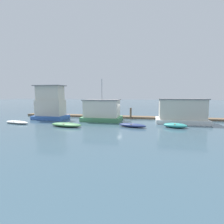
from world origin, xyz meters
TOP-DOWN VIEW (x-y plane):
  - ground_plane at (0.00, 0.00)m, footprint 200.00×200.00m
  - dock_walkway at (0.00, 3.36)m, footprint 33.80×1.85m
  - houseboat_blue at (-10.25, -0.55)m, footprint 5.17×3.27m
  - houseboat_green at (-1.67, -0.46)m, footprint 5.76×3.96m
  - houseboat_white at (9.74, -0.01)m, footprint 6.90×4.11m
  - dinghy_white at (-12.43, -5.44)m, footprint 4.09×1.91m
  - dinghy_green at (-4.70, -6.13)m, footprint 4.30×1.95m
  - dinghy_navy at (3.34, -4.72)m, footprint 3.65×1.88m
  - dinghy_teal at (8.45, -3.92)m, footprint 3.00×2.03m
  - mooring_post_centre at (2.39, 2.18)m, footprint 0.31×0.31m
  - mooring_post_near_left at (-10.49, 2.18)m, footprint 0.29×0.29m
  - mooring_post_far_left at (-4.16, 2.18)m, footprint 0.31×0.31m

SIDE VIEW (x-z plane):
  - ground_plane at x=0.00m, z-range 0.00..0.00m
  - dock_walkway at x=0.00m, z-range 0.00..0.30m
  - dinghy_white at x=-12.43m, z-range 0.00..0.36m
  - dinghy_navy at x=3.34m, z-range 0.00..0.46m
  - dinghy_green at x=-4.70m, z-range 0.00..0.48m
  - dinghy_teal at x=8.45m, z-range 0.00..0.54m
  - mooring_post_far_left at x=-4.16m, z-range 0.00..1.35m
  - mooring_post_near_left at x=-10.49m, z-range 0.00..1.45m
  - mooring_post_centre at x=2.39m, z-range 0.00..1.80m
  - houseboat_green at x=-1.67m, z-range -1.62..4.64m
  - houseboat_white at x=9.74m, z-range -0.10..3.31m
  - houseboat_blue at x=-10.25m, z-range -0.27..5.12m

